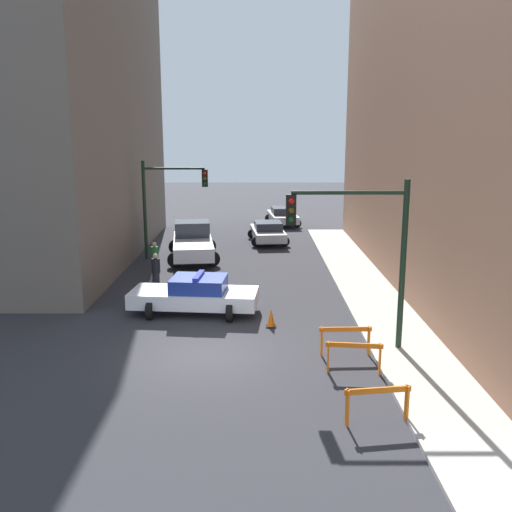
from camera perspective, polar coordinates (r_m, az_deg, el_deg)
The scene contains 14 objects.
ground_plane at distance 17.77m, azimuth -4.67°, elevation -9.77°, with size 120.00×120.00×0.00m, color #2D2D33.
sidewalk_right at distance 18.31m, azimuth 15.32°, elevation -9.30°, with size 2.40×44.00×0.12m.
traffic_light_near at distance 17.32m, azimuth 11.01°, elevation 1.65°, with size 3.64×0.35×5.20m.
traffic_light_far at distance 30.37m, azimuth -8.94°, elevation 6.00°, with size 3.44×0.35×5.20m.
police_car at distance 21.42m, azimuth -5.95°, elevation -3.86°, with size 4.85×2.64×1.52m.
white_truck at distance 30.56m, azimuth -6.20°, elevation 1.39°, with size 3.08×5.61×1.90m.
parked_car_near at distance 34.89m, azimuth 1.34°, elevation 2.44°, with size 2.54×4.45×1.31m.
parked_car_mid at distance 41.63m, azimuth 2.83°, elevation 4.05°, with size 2.55×4.46×1.31m.
pedestrian_crossing at distance 24.49m, azimuth -9.82°, elevation -1.58°, with size 0.51×0.51×1.66m.
pedestrian_corner at distance 27.01m, azimuth -9.95°, elevation -0.27°, with size 0.46×0.46×1.66m.
barrier_front at distance 13.90m, azimuth 12.19°, elevation -13.81°, with size 1.59×0.37×0.90m.
barrier_mid at distance 16.43m, azimuth 9.92°, elevation -9.50°, with size 1.60×0.32×0.90m.
barrier_back at distance 17.64m, azimuth 9.06°, elevation -7.91°, with size 1.60×0.21×0.90m.
traffic_cone at distance 19.98m, azimuth 1.66°, elevation -6.22°, with size 0.36×0.36×0.66m.
Camera 1 is at (1.47, -16.40, 6.68)m, focal length 40.00 mm.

